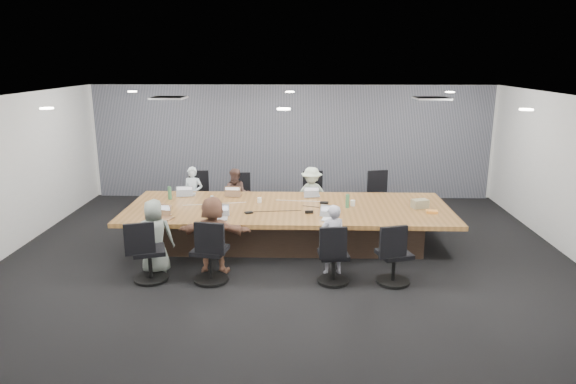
{
  "coord_description": "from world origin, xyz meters",
  "views": [
    {
      "loc": [
        0.24,
        -8.68,
        3.42
      ],
      "look_at": [
        0.0,
        0.4,
        1.05
      ],
      "focal_mm": 32.0,
      "sensor_mm": 36.0,
      "label": 1
    }
  ],
  "objects_px": {
    "chair_1": "(239,201)",
    "laptop_1": "(233,195)",
    "laptop_2": "(312,195)",
    "laptop_6": "(331,220)",
    "person_6": "(332,240)",
    "bottle_green_right": "(347,201)",
    "chair_0": "(197,199)",
    "person_0": "(193,195)",
    "canvas_bag": "(420,204)",
    "chair_5": "(210,255)",
    "snack_packet": "(432,212)",
    "laptop_0": "(187,194)",
    "chair_2": "(311,200)",
    "person_4": "(155,236)",
    "laptop_5": "(219,219)",
    "bottle_clear": "(212,201)",
    "chair_6": "(333,259)",
    "laptop_4": "(163,218)",
    "person_1": "(237,196)",
    "chair_3": "(375,199)",
    "bottle_green_left": "(170,193)",
    "mug_brown": "(152,208)",
    "chair_7": "(394,259)",
    "person_2": "(312,195)",
    "stapler": "(309,212)",
    "conference_table": "(288,224)",
    "person_5": "(213,235)",
    "chair_4": "(150,256)"
  },
  "relations": [
    {
      "from": "laptop_2",
      "to": "laptop_6",
      "type": "bearing_deg",
      "value": 94.04
    },
    {
      "from": "chair_4",
      "to": "laptop_6",
      "type": "bearing_deg",
      "value": -0.47
    },
    {
      "from": "person_6",
      "to": "bottle_green_right",
      "type": "xyz_separation_m",
      "value": [
        0.35,
        1.32,
        0.28
      ]
    },
    {
      "from": "conference_table",
      "to": "mug_brown",
      "type": "xyz_separation_m",
      "value": [
        -2.46,
        -0.33,
        0.4
      ]
    },
    {
      "from": "chair_2",
      "to": "chair_0",
      "type": "bearing_deg",
      "value": -8.71
    },
    {
      "from": "chair_0",
      "to": "chair_7",
      "type": "height_order",
      "value": "chair_7"
    },
    {
      "from": "person_0",
      "to": "canvas_bag",
      "type": "height_order",
      "value": "person_0"
    },
    {
      "from": "chair_3",
      "to": "laptop_6",
      "type": "distance_m",
      "value": 2.76
    },
    {
      "from": "laptop_0",
      "to": "person_6",
      "type": "xyz_separation_m",
      "value": [
        2.82,
        -2.15,
        -0.16
      ]
    },
    {
      "from": "snack_packet",
      "to": "conference_table",
      "type": "bearing_deg",
      "value": 172.92
    },
    {
      "from": "person_0",
      "to": "snack_packet",
      "type": "xyz_separation_m",
      "value": [
        4.66,
        -1.67,
        0.16
      ]
    },
    {
      "from": "laptop_4",
      "to": "mug_brown",
      "type": "height_order",
      "value": "mug_brown"
    },
    {
      "from": "laptop_2",
      "to": "snack_packet",
      "type": "distance_m",
      "value": 2.4
    },
    {
      "from": "person_0",
      "to": "laptop_0",
      "type": "bearing_deg",
      "value": -79.75
    },
    {
      "from": "person_5",
      "to": "bottle_green_right",
      "type": "xyz_separation_m",
      "value": [
        2.28,
        1.32,
        0.22
      ]
    },
    {
      "from": "stapler",
      "to": "person_2",
      "type": "bearing_deg",
      "value": 81.5
    },
    {
      "from": "chair_0",
      "to": "laptop_6",
      "type": "height_order",
      "value": "chair_0"
    },
    {
      "from": "chair_3",
      "to": "canvas_bag",
      "type": "height_order",
      "value": "canvas_bag"
    },
    {
      "from": "person_0",
      "to": "laptop_6",
      "type": "xyz_separation_m",
      "value": [
        2.82,
        -2.15,
        0.15
      ]
    },
    {
      "from": "chair_5",
      "to": "snack_packet",
      "type": "relative_size",
      "value": 4.34
    },
    {
      "from": "chair_1",
      "to": "canvas_bag",
      "type": "xyz_separation_m",
      "value": [
        3.57,
        -1.7,
        0.46
      ]
    },
    {
      "from": "chair_3",
      "to": "laptop_5",
      "type": "distance_m",
      "value": 3.96
    },
    {
      "from": "chair_5",
      "to": "laptop_0",
      "type": "relative_size",
      "value": 2.64
    },
    {
      "from": "person_4",
      "to": "bottle_green_right",
      "type": "distance_m",
      "value": 3.51
    },
    {
      "from": "bottle_green_right",
      "to": "canvas_bag",
      "type": "relative_size",
      "value": 0.89
    },
    {
      "from": "bottle_green_right",
      "to": "mug_brown",
      "type": "relative_size",
      "value": 2.15
    },
    {
      "from": "laptop_6",
      "to": "mug_brown",
      "type": "height_order",
      "value": "mug_brown"
    },
    {
      "from": "laptop_2",
      "to": "bottle_green_left",
      "type": "relative_size",
      "value": 1.19
    },
    {
      "from": "chair_5",
      "to": "mug_brown",
      "type": "height_order",
      "value": "chair_5"
    },
    {
      "from": "bottle_green_left",
      "to": "snack_packet",
      "type": "height_order",
      "value": "bottle_green_left"
    },
    {
      "from": "conference_table",
      "to": "chair_6",
      "type": "distance_m",
      "value": 1.86
    },
    {
      "from": "person_6",
      "to": "bottle_clear",
      "type": "distance_m",
      "value": 2.56
    },
    {
      "from": "person_0",
      "to": "bottle_green_right",
      "type": "height_order",
      "value": "person_0"
    },
    {
      "from": "chair_0",
      "to": "person_6",
      "type": "height_order",
      "value": "person_6"
    },
    {
      "from": "person_6",
      "to": "bottle_green_right",
      "type": "height_order",
      "value": "person_6"
    },
    {
      "from": "canvas_bag",
      "to": "chair_2",
      "type": "bearing_deg",
      "value": 139.33
    },
    {
      "from": "person_4",
      "to": "laptop_0",
      "type": "bearing_deg",
      "value": -98.36
    },
    {
      "from": "chair_1",
      "to": "laptop_1",
      "type": "distance_m",
      "value": 0.98
    },
    {
      "from": "chair_6",
      "to": "bottle_green_left",
      "type": "height_order",
      "value": "bottle_green_left"
    },
    {
      "from": "chair_2",
      "to": "person_4",
      "type": "bearing_deg",
      "value": 40.85
    },
    {
      "from": "chair_0",
      "to": "person_0",
      "type": "height_order",
      "value": "person_0"
    },
    {
      "from": "stapler",
      "to": "person_6",
      "type": "bearing_deg",
      "value": -74.48
    },
    {
      "from": "chair_6",
      "to": "chair_2",
      "type": "bearing_deg",
      "value": 88.1
    },
    {
      "from": "mug_brown",
      "to": "person_4",
      "type": "bearing_deg",
      "value": -72.36
    },
    {
      "from": "person_0",
      "to": "laptop_1",
      "type": "distance_m",
      "value": 1.1
    },
    {
      "from": "laptop_0",
      "to": "laptop_4",
      "type": "height_order",
      "value": "same"
    },
    {
      "from": "person_1",
      "to": "chair_3",
      "type": "bearing_deg",
      "value": 3.1
    },
    {
      "from": "laptop_1",
      "to": "laptop_5",
      "type": "bearing_deg",
      "value": 91.39
    },
    {
      "from": "chair_7",
      "to": "person_2",
      "type": "bearing_deg",
      "value": 94.69
    },
    {
      "from": "bottle_green_left",
      "to": "mug_brown",
      "type": "bearing_deg",
      "value": -98.96
    }
  ]
}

